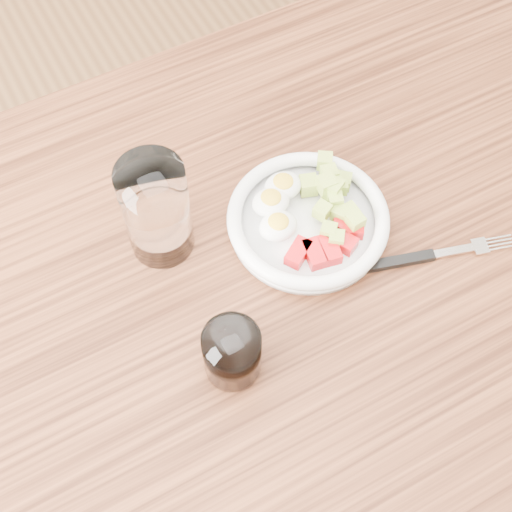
{
  "coord_description": "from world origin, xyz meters",
  "views": [
    {
      "loc": [
        -0.24,
        -0.42,
        1.63
      ],
      "look_at": [
        -0.01,
        0.01,
        0.8
      ],
      "focal_mm": 50.0,
      "sensor_mm": 36.0,
      "label": 1
    }
  ],
  "objects": [
    {
      "name": "fork",
      "position": [
        0.19,
        -0.09,
        0.78
      ],
      "size": [
        0.22,
        0.08,
        0.01
      ],
      "color": "black",
      "rests_on": "dining_table"
    },
    {
      "name": "coffee_glass",
      "position": [
        -0.1,
        -0.1,
        0.81
      ],
      "size": [
        0.07,
        0.07,
        0.08
      ],
      "color": "white",
      "rests_on": "dining_table"
    },
    {
      "name": "bowl",
      "position": [
        0.09,
        0.04,
        0.79
      ],
      "size": [
        0.23,
        0.23,
        0.06
      ],
      "color": "white",
      "rests_on": "dining_table"
    },
    {
      "name": "ground",
      "position": [
        0.0,
        0.0,
        0.0
      ],
      "size": [
        4.0,
        4.0,
        0.0
      ],
      "primitive_type": "plane",
      "color": "brown",
      "rests_on": "ground"
    },
    {
      "name": "water_glass",
      "position": [
        -0.11,
        0.11,
        0.85
      ],
      "size": [
        0.09,
        0.09,
        0.16
      ],
      "primitive_type": "cylinder",
      "color": "white",
      "rests_on": "dining_table"
    },
    {
      "name": "dining_table",
      "position": [
        0.0,
        0.0,
        0.67
      ],
      "size": [
        1.5,
        0.9,
        0.77
      ],
      "color": "brown",
      "rests_on": "ground"
    }
  ]
}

